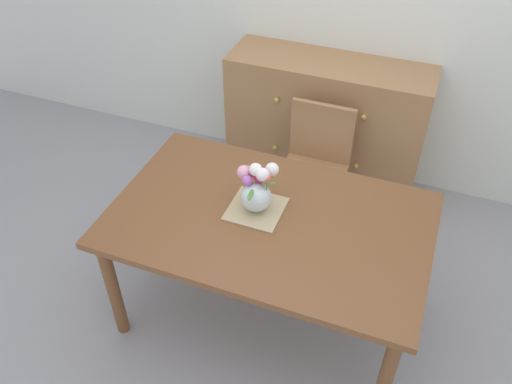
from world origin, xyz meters
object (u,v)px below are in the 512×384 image
dining_table (269,229)px  chair_far (315,162)px  dresser (325,126)px  flower_vase (256,188)px

dining_table → chair_far: chair_far is taller
dresser → flower_vase: bearing=-92.0°
chair_far → flower_vase: (-0.11, -0.81, 0.38)m
dresser → flower_vase: (-0.04, -1.28, 0.40)m
dining_table → flower_vase: 0.24m
dining_table → dresser: dresser is taller
chair_far → flower_vase: 0.90m
dining_table → chair_far: 0.87m
chair_far → dresser: bearing=-82.5°
dining_table → flower_vase: bearing=152.8°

